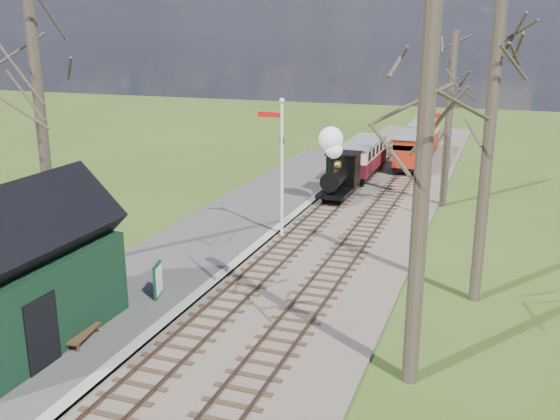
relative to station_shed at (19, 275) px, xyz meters
The scene contains 18 objects.
distant_hills 63.40m from the station_shed, 84.61° to the left, with size 114.40×48.00×22.02m.
ballast_bed 18.98m from the station_shed, 72.73° to the left, with size 8.00×60.00×0.10m, color brown.
track_near 18.63m from the station_shed, 76.57° to the left, with size 1.60×60.00×0.15m.
track_far 19.40m from the station_shed, 69.04° to the left, with size 1.60×60.00×0.15m.
platform 10.26m from the station_shed, 85.44° to the left, with size 5.00×44.00×0.20m, color #474442.
coping_strip 10.69m from the station_shed, 72.79° to the left, with size 0.40×44.00×0.21m, color #B2AD9E.
station_shed is the anchor object (origin of this frame).
semaphore_near 12.58m from the station_shed, 73.62° to the left, with size 1.22×0.24×6.22m.
semaphore_far 20.01m from the station_shed, 64.28° to the left, with size 1.22×0.24×5.72m.
bare_trees 8.81m from the station_shed, 47.30° to the left, with size 15.51×22.39×12.00m.
fence_line 32.38m from the station_shed, 81.83° to the left, with size 12.60×0.08×1.00m.
locomotive 19.51m from the station_shed, 77.31° to the left, with size 1.62×3.78×4.05m.
coach 25.47m from the station_shed, 80.28° to the left, with size 1.89×6.49×1.99m.
red_carriage_a 28.98m from the station_shed, 76.22° to the left, with size 1.88×4.67×1.98m.
red_carriage_b 34.34m from the station_shed, 78.41° to the left, with size 1.88×4.67×1.98m.
sign_board 4.81m from the station_shed, 64.75° to the left, with size 0.29×0.80×1.18m.
bench 2.28m from the station_shed, 21.63° to the left, with size 0.65×1.50×0.83m.
person 2.04m from the station_shed, 41.68° to the left, with size 0.44×0.29×1.21m, color black.
Camera 1 is at (8.27, -8.94, 8.89)m, focal length 40.00 mm.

